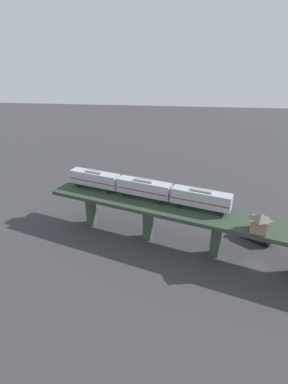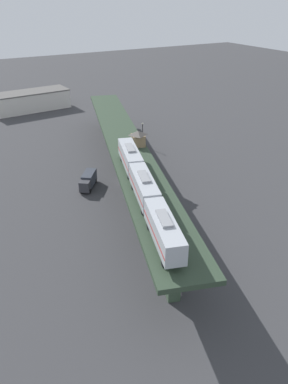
% 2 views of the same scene
% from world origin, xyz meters
% --- Properties ---
extents(ground_plane, '(400.00, 400.00, 0.00)m').
position_xyz_m(ground_plane, '(0.00, 0.00, 0.00)').
color(ground_plane, '#38383A').
extents(elevated_viaduct, '(35.34, 90.35, 8.99)m').
position_xyz_m(elevated_viaduct, '(-0.06, -0.20, 7.67)').
color(elevated_viaduct, '#2C3D2C').
rests_on(elevated_viaduct, ground).
extents(subway_train, '(13.72, 36.35, 4.45)m').
position_xyz_m(subway_train, '(-8.80, -23.59, 11.53)').
color(subway_train, '#ADB2BA').
rests_on(subway_train, elevated_viaduct).
extents(signal_hut, '(4.03, 4.03, 3.40)m').
position_xyz_m(signal_hut, '(2.01, -1.61, 10.79)').
color(signal_hut, '#8C7251').
rests_on(signal_hut, elevated_viaduct).
extents(street_car_red, '(2.18, 4.51, 1.89)m').
position_xyz_m(street_car_red, '(10.90, 13.95, 0.94)').
color(street_car_red, '#AD1E1E').
rests_on(street_car_red, ground).
extents(street_car_white, '(2.39, 4.60, 1.89)m').
position_xyz_m(street_car_white, '(10.81, 26.81, 0.94)').
color(street_car_white, silver).
rests_on(street_car_white, ground).
extents(delivery_truck, '(6.10, 7.12, 3.20)m').
position_xyz_m(delivery_truck, '(-9.05, 1.62, 1.76)').
color(delivery_truck, '#333338').
rests_on(delivery_truck, ground).
extents(street_lamp, '(0.44, 0.44, 6.94)m').
position_xyz_m(street_lamp, '(13.84, 17.74, 4.11)').
color(street_lamp, black).
rests_on(street_lamp, ground).
extents(warehouse_building, '(29.28, 12.43, 6.80)m').
position_xyz_m(warehouse_building, '(-4.53, 70.71, 3.41)').
color(warehouse_building, beige).
rests_on(warehouse_building, ground).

